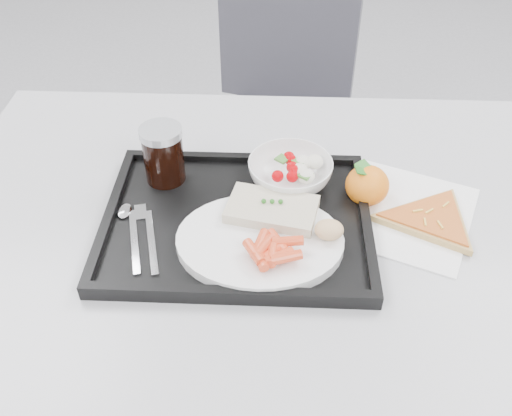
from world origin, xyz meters
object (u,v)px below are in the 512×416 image
at_px(chair, 285,100).
at_px(pizza_slice, 431,219).
at_px(cola_glass, 163,153).
at_px(table, 271,239).
at_px(salad_bowl, 290,172).
at_px(tangerine, 367,185).
at_px(dinner_plate, 260,241).
at_px(tray, 237,221).

height_order(chair, pizza_slice, chair).
height_order(chair, cola_glass, chair).
bearing_deg(table, salad_bowl, 64.52).
distance_m(salad_bowl, pizza_slice, 0.26).
relative_size(chair, tangerine, 9.63).
bearing_deg(pizza_slice, salad_bowl, 160.74).
relative_size(table, pizza_slice, 5.61).
relative_size(chair, pizza_slice, 4.35).
relative_size(chair, cola_glass, 8.61).
height_order(dinner_plate, pizza_slice, dinner_plate).
distance_m(table, cola_glass, 0.25).
xyz_separation_m(chair, cola_glass, (-0.22, -0.67, 0.28)).
height_order(table, tangerine, tangerine).
distance_m(chair, tangerine, 0.76).
distance_m(tangerine, pizza_slice, 0.12).
bearing_deg(cola_glass, dinner_plate, -43.10).
distance_m(salad_bowl, tangerine, 0.14).
bearing_deg(table, tray, -148.38).
bearing_deg(cola_glass, table, -19.69).
xyz_separation_m(table, dinner_plate, (-0.02, -0.10, 0.09)).
xyz_separation_m(chair, pizza_slice, (0.25, -0.76, 0.22)).
bearing_deg(chair, salad_bowl, -89.64).
bearing_deg(table, tangerine, 13.19).
height_order(salad_bowl, cola_glass, cola_glass).
distance_m(table, tray, 0.10).
bearing_deg(salad_bowl, pizza_slice, -19.26).
bearing_deg(dinner_plate, tangerine, 36.55).
height_order(table, pizza_slice, pizza_slice).
distance_m(tray, tangerine, 0.24).
distance_m(table, salad_bowl, 0.13).
xyz_separation_m(tray, pizza_slice, (0.33, 0.02, 0.00)).
relative_size(tray, dinner_plate, 1.67).
xyz_separation_m(tangerine, pizza_slice, (0.11, -0.06, -0.02)).
height_order(salad_bowl, tangerine, tangerine).
bearing_deg(tangerine, pizza_slice, -28.48).
relative_size(table, cola_glass, 11.11).
bearing_deg(cola_glass, salad_bowl, -0.96).
bearing_deg(salad_bowl, tangerine, -11.27).
height_order(chair, dinner_plate, chair).
relative_size(tray, cola_glass, 4.17).
bearing_deg(dinner_plate, pizza_slice, 15.32).
xyz_separation_m(dinner_plate, pizza_slice, (0.29, 0.08, -0.01)).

